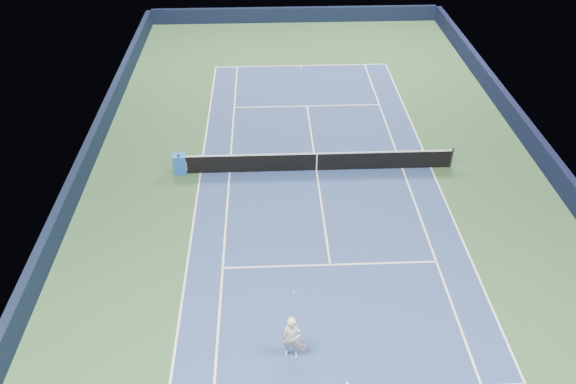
{
  "coord_description": "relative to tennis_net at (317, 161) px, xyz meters",
  "views": [
    {
      "loc": [
        -2.27,
        -21.85,
        15.13
      ],
      "look_at": [
        -1.48,
        -3.0,
        1.0
      ],
      "focal_mm": 35.0,
      "sensor_mm": 36.0,
      "label": 1
    }
  ],
  "objects": [
    {
      "name": "ground",
      "position": [
        0.0,
        0.0,
        -0.5
      ],
      "size": [
        40.0,
        40.0,
        0.0
      ],
      "primitive_type": "plane",
      "color": "#2B4D2A",
      "rests_on": "ground"
    },
    {
      "name": "wall_far",
      "position": [
        0.0,
        19.82,
        0.05
      ],
      "size": [
        22.0,
        0.35,
        1.1
      ],
      "primitive_type": "cube",
      "color": "black",
      "rests_on": "ground"
    },
    {
      "name": "wall_right",
      "position": [
        10.82,
        0.0,
        0.05
      ],
      "size": [
        0.35,
        40.0,
        1.1
      ],
      "primitive_type": "cube",
      "color": "black",
      "rests_on": "ground"
    },
    {
      "name": "wall_left",
      "position": [
        -10.82,
        0.0,
        0.05
      ],
      "size": [
        0.35,
        40.0,
        1.1
      ],
      "primitive_type": "cube",
      "color": "black",
      "rests_on": "ground"
    },
    {
      "name": "court_surface",
      "position": [
        0.0,
        0.0,
        -0.5
      ],
      "size": [
        10.97,
        23.77,
        0.01
      ],
      "primitive_type": "cube",
      "color": "navy",
      "rests_on": "ground"
    },
    {
      "name": "baseline_far",
      "position": [
        0.0,
        11.88,
        -0.5
      ],
      "size": [
        10.97,
        0.08,
        0.0
      ],
      "primitive_type": "cube",
      "color": "white",
      "rests_on": "ground"
    },
    {
      "name": "sideline_doubles_right",
      "position": [
        5.49,
        0.0,
        -0.5
      ],
      "size": [
        0.08,
        23.77,
        0.0
      ],
      "primitive_type": "cube",
      "color": "white",
      "rests_on": "ground"
    },
    {
      "name": "sideline_doubles_left",
      "position": [
        -5.49,
        0.0,
        -0.5
      ],
      "size": [
        0.08,
        23.77,
        0.0
      ],
      "primitive_type": "cube",
      "color": "white",
      "rests_on": "ground"
    },
    {
      "name": "sideline_singles_right",
      "position": [
        4.12,
        0.0,
        -0.5
      ],
      "size": [
        0.08,
        23.77,
        0.0
      ],
      "primitive_type": "cube",
      "color": "white",
      "rests_on": "ground"
    },
    {
      "name": "sideline_singles_left",
      "position": [
        -4.12,
        0.0,
        -0.5
      ],
      "size": [
        0.08,
        23.77,
        0.0
      ],
      "primitive_type": "cube",
      "color": "white",
      "rests_on": "ground"
    },
    {
      "name": "service_line_far",
      "position": [
        0.0,
        6.4,
        -0.5
      ],
      "size": [
        8.23,
        0.08,
        0.0
      ],
      "primitive_type": "cube",
      "color": "white",
      "rests_on": "ground"
    },
    {
      "name": "service_line_near",
      "position": [
        0.0,
        -6.4,
        -0.5
      ],
      "size": [
        8.23,
        0.08,
        0.0
      ],
      "primitive_type": "cube",
      "color": "white",
      "rests_on": "ground"
    },
    {
      "name": "center_service_line",
      "position": [
        0.0,
        0.0,
        -0.5
      ],
      "size": [
        0.08,
        12.8,
        0.0
      ],
      "primitive_type": "cube",
      "color": "white",
      "rests_on": "ground"
    },
    {
      "name": "center_mark_far",
      "position": [
        0.0,
        11.73,
        -0.5
      ],
      "size": [
        0.08,
        0.3,
        0.0
      ],
      "primitive_type": "cube",
      "color": "white",
      "rests_on": "ground"
    },
    {
      "name": "tennis_net",
      "position": [
        0.0,
        0.0,
        0.0
      ],
      "size": [
        12.9,
        0.1,
        1.07
      ],
      "color": "black",
      "rests_on": "ground"
    },
    {
      "name": "sponsor_cube",
      "position": [
        -6.4,
        0.11,
        -0.02
      ],
      "size": [
        0.63,
        0.54,
        0.97
      ],
      "color": "#1D51B2",
      "rests_on": "ground"
    },
    {
      "name": "tennis_player",
      "position": [
        -1.67,
        -10.5,
        0.34
      ],
      "size": [
        0.81,
        1.28,
        1.93
      ],
      "color": "silver",
      "rests_on": "ground"
    }
  ]
}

